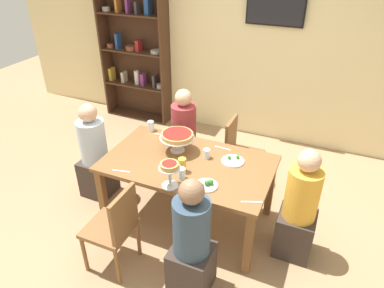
{
  "coord_description": "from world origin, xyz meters",
  "views": [
    {
      "loc": [
        1.18,
        -2.61,
        2.66
      ],
      "look_at": [
        0.0,
        0.1,
        0.89
      ],
      "focal_mm": 32.72,
      "sensor_mm": 36.0,
      "label": 1
    }
  ],
  "objects_px": {
    "diner_head_east": "(299,212)",
    "personal_pizza_stand": "(170,170)",
    "bookshelf": "(136,50)",
    "dining_table": "(188,169)",
    "cutlery_knife_far": "(252,202)",
    "diner_far_left": "(184,139)",
    "water_glass_clear_far": "(182,173)",
    "diner_near_right": "(192,246)",
    "salad_plate_far_diner": "(207,185)",
    "deep_dish_pizza_stand": "(177,136)",
    "cutlery_knife_near": "(121,171)",
    "diner_head_west": "(95,157)",
    "water_glass_clear_near": "(207,154)",
    "chair_far_right": "(239,151)",
    "television": "(276,8)",
    "chair_near_left": "(115,226)",
    "cutlery_fork_far": "(223,148)",
    "beer_glass_amber_tall": "(182,165)",
    "cutlery_fork_near": "(161,135)",
    "salad_plate_near_diner": "(233,161)",
    "water_glass_clear_spare": "(151,126)"
  },
  "relations": [
    {
      "from": "chair_far_right",
      "to": "salad_plate_near_diner",
      "type": "distance_m",
      "value": 0.68
    },
    {
      "from": "cutlery_knife_near",
      "to": "diner_far_left",
      "type": "bearing_deg",
      "value": 72.66
    },
    {
      "from": "television",
      "to": "personal_pizza_stand",
      "type": "height_order",
      "value": "television"
    },
    {
      "from": "dining_table",
      "to": "salad_plate_far_diner",
      "type": "xyz_separation_m",
      "value": [
        0.31,
        -0.29,
        0.1
      ]
    },
    {
      "from": "diner_head_west",
      "to": "cutlery_knife_far",
      "type": "height_order",
      "value": "diner_head_west"
    },
    {
      "from": "water_glass_clear_spare",
      "to": "cutlery_fork_near",
      "type": "xyz_separation_m",
      "value": [
        0.16,
        -0.05,
        -0.05
      ]
    },
    {
      "from": "personal_pizza_stand",
      "to": "cutlery_knife_far",
      "type": "height_order",
      "value": "personal_pizza_stand"
    },
    {
      "from": "chair_far_right",
      "to": "deep_dish_pizza_stand",
      "type": "relative_size",
      "value": 2.43
    },
    {
      "from": "salad_plate_far_diner",
      "to": "diner_far_left",
      "type": "bearing_deg",
      "value": 123.98
    },
    {
      "from": "water_glass_clear_far",
      "to": "personal_pizza_stand",
      "type": "bearing_deg",
      "value": -107.47
    },
    {
      "from": "salad_plate_far_diner",
      "to": "water_glass_clear_spare",
      "type": "xyz_separation_m",
      "value": [
        -0.96,
        0.71,
        0.04
      ]
    },
    {
      "from": "salad_plate_far_diner",
      "to": "water_glass_clear_spare",
      "type": "relative_size",
      "value": 1.8
    },
    {
      "from": "bookshelf",
      "to": "dining_table",
      "type": "bearing_deg",
      "value": -48.35
    },
    {
      "from": "diner_far_left",
      "to": "salad_plate_far_diner",
      "type": "height_order",
      "value": "diner_far_left"
    },
    {
      "from": "deep_dish_pizza_stand",
      "to": "personal_pizza_stand",
      "type": "bearing_deg",
      "value": -70.71
    },
    {
      "from": "personal_pizza_stand",
      "to": "diner_far_left",
      "type": "bearing_deg",
      "value": 109.2
    },
    {
      "from": "deep_dish_pizza_stand",
      "to": "cutlery_knife_near",
      "type": "relative_size",
      "value": 1.99
    },
    {
      "from": "dining_table",
      "to": "beer_glass_amber_tall",
      "type": "distance_m",
      "value": 0.23
    },
    {
      "from": "bookshelf",
      "to": "cutlery_knife_far",
      "type": "distance_m",
      "value": 3.48
    },
    {
      "from": "dining_table",
      "to": "beer_glass_amber_tall",
      "type": "xyz_separation_m",
      "value": [
        0.02,
        -0.17,
        0.16
      ]
    },
    {
      "from": "salad_plate_near_diner",
      "to": "beer_glass_amber_tall",
      "type": "bearing_deg",
      "value": -137.93
    },
    {
      "from": "beer_glass_amber_tall",
      "to": "cutlery_fork_far",
      "type": "xyz_separation_m",
      "value": [
        0.21,
        0.54,
        -0.07
      ]
    },
    {
      "from": "diner_far_left",
      "to": "chair_near_left",
      "type": "distance_m",
      "value": 1.59
    },
    {
      "from": "cutlery_fork_far",
      "to": "diner_near_right",
      "type": "bearing_deg",
      "value": 101.16
    },
    {
      "from": "water_glass_clear_spare",
      "to": "personal_pizza_stand",
      "type": "bearing_deg",
      "value": -51.62
    },
    {
      "from": "diner_far_left",
      "to": "personal_pizza_stand",
      "type": "relative_size",
      "value": 4.67
    },
    {
      "from": "diner_near_right",
      "to": "personal_pizza_stand",
      "type": "bearing_deg",
      "value": 45.63
    },
    {
      "from": "diner_head_west",
      "to": "diner_near_right",
      "type": "bearing_deg",
      "value": -26.72
    },
    {
      "from": "dining_table",
      "to": "cutlery_knife_far",
      "type": "relative_size",
      "value": 9.17
    },
    {
      "from": "dining_table",
      "to": "chair_near_left",
      "type": "height_order",
      "value": "chair_near_left"
    },
    {
      "from": "chair_far_right",
      "to": "television",
      "type": "bearing_deg",
      "value": -179.32
    },
    {
      "from": "television",
      "to": "chair_near_left",
      "type": "height_order",
      "value": "television"
    },
    {
      "from": "chair_far_right",
      "to": "cutlery_fork_far",
      "type": "bearing_deg",
      "value": -9.25
    },
    {
      "from": "bookshelf",
      "to": "water_glass_clear_spare",
      "type": "xyz_separation_m",
      "value": [
        1.15,
        -1.6,
        -0.31
      ]
    },
    {
      "from": "television",
      "to": "cutlery_fork_far",
      "type": "bearing_deg",
      "value": -91.76
    },
    {
      "from": "diner_head_east",
      "to": "personal_pizza_stand",
      "type": "relative_size",
      "value": 4.67
    },
    {
      "from": "salad_plate_far_diner",
      "to": "water_glass_clear_spare",
      "type": "height_order",
      "value": "water_glass_clear_spare"
    },
    {
      "from": "bookshelf",
      "to": "cutlery_knife_near",
      "type": "bearing_deg",
      "value": -62.07
    },
    {
      "from": "chair_near_left",
      "to": "water_glass_clear_far",
      "type": "distance_m",
      "value": 0.74
    },
    {
      "from": "water_glass_clear_near",
      "to": "cutlery_fork_near",
      "type": "distance_m",
      "value": 0.68
    },
    {
      "from": "water_glass_clear_spare",
      "to": "salad_plate_near_diner",
      "type": "bearing_deg",
      "value": -12.72
    },
    {
      "from": "bookshelf",
      "to": "cutlery_knife_far",
      "type": "height_order",
      "value": "bookshelf"
    },
    {
      "from": "personal_pizza_stand",
      "to": "cutlery_fork_near",
      "type": "bearing_deg",
      "value": 122.53
    },
    {
      "from": "diner_head_west",
      "to": "deep_dish_pizza_stand",
      "type": "xyz_separation_m",
      "value": [
        0.97,
        0.15,
        0.42
      ]
    },
    {
      "from": "bookshelf",
      "to": "water_glass_clear_near",
      "type": "distance_m",
      "value": 2.72
    },
    {
      "from": "chair_far_right",
      "to": "cutlery_fork_near",
      "type": "relative_size",
      "value": 4.83
    },
    {
      "from": "diner_far_left",
      "to": "water_glass_clear_far",
      "type": "xyz_separation_m",
      "value": [
        0.46,
        -1.04,
        0.3
      ]
    },
    {
      "from": "salad_plate_near_diner",
      "to": "diner_head_west",
      "type": "bearing_deg",
      "value": -173.26
    },
    {
      "from": "dining_table",
      "to": "diner_near_right",
      "type": "relative_size",
      "value": 1.44
    },
    {
      "from": "cutlery_knife_far",
      "to": "salad_plate_far_diner",
      "type": "bearing_deg",
      "value": 151.49
    }
  ]
}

